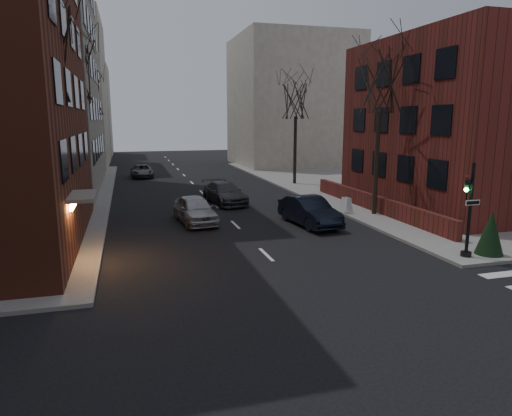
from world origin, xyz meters
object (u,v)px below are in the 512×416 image
(tree_left_a, at_px, (41,53))
(tree_left_b, at_px, (73,71))
(tree_right_a, at_px, (381,82))
(traffic_signal, at_px, (468,216))
(evergreen_shrub, at_px, (491,233))
(tree_left_c, at_px, (90,96))
(sandwich_board, at_px, (346,205))
(car_lane_gray, at_px, (225,193))
(streetlamp_far, at_px, (100,136))
(tree_right_b, at_px, (296,99))
(parked_sedan, at_px, (309,211))
(car_lane_silver, at_px, (195,209))
(streetlamp_near, at_px, (83,148))
(car_lane_far, at_px, (142,171))

(tree_left_a, distance_m, tree_left_b, 12.01)
(tree_right_a, bearing_deg, traffic_signal, -95.47)
(traffic_signal, bearing_deg, evergreen_shrub, -0.48)
(tree_left_c, height_order, evergreen_shrub, tree_left_c)
(tree_left_c, relative_size, sandwich_board, 10.06)
(sandwich_board, bearing_deg, car_lane_gray, 127.27)
(car_lane_gray, xyz_separation_m, evergreen_shrub, (8.36, -15.68, 0.37))
(tree_left_b, bearing_deg, streetlamp_far, 87.85)
(tree_right_a, bearing_deg, tree_right_b, 90.00)
(tree_right_b, relative_size, sandwich_board, 9.50)
(parked_sedan, height_order, car_lane_silver, parked_sedan)
(streetlamp_near, relative_size, car_lane_gray, 1.22)
(traffic_signal, bearing_deg, streetlamp_near, 141.13)
(streetlamp_far, xyz_separation_m, car_lane_far, (3.83, -0.56, -3.60))
(traffic_signal, bearing_deg, car_lane_far, 110.77)
(tree_left_a, height_order, tree_right_b, tree_left_a)
(evergreen_shrub, bearing_deg, tree_right_a, 92.31)
(tree_right_a, bearing_deg, parked_sedan, -166.03)
(traffic_signal, height_order, car_lane_far, traffic_signal)
(car_lane_gray, bearing_deg, car_lane_far, 99.19)
(traffic_signal, xyz_separation_m, tree_left_a, (-16.74, 5.01, 6.56))
(tree_left_a, bearing_deg, tree_left_c, 90.00)
(parked_sedan, height_order, car_lane_far, parked_sedan)
(tree_left_b, height_order, streetlamp_near, tree_left_b)
(car_lane_far, height_order, sandwich_board, car_lane_far)
(tree_left_b, distance_m, evergreen_shrub, 25.94)
(tree_right_b, height_order, car_lane_far, tree_right_b)
(tree_right_b, distance_m, car_lane_far, 17.63)
(tree_left_a, distance_m, evergreen_shrub, 20.05)
(car_lane_silver, bearing_deg, tree_left_a, -148.99)
(tree_left_a, bearing_deg, tree_right_b, 45.64)
(tree_right_b, xyz_separation_m, streetlamp_near, (-17.00, -10.00, -3.35))
(car_lane_far, bearing_deg, tree_left_a, -100.47)
(traffic_signal, xyz_separation_m, tree_left_b, (-16.74, 17.01, 7.00))
(tree_left_b, bearing_deg, streetlamp_near, -81.47)
(car_lane_silver, height_order, car_lane_far, car_lane_silver)
(sandwich_board, bearing_deg, tree_left_c, 116.54)
(sandwich_board, bearing_deg, car_lane_far, 106.59)
(tree_left_b, bearing_deg, tree_right_b, 18.82)
(tree_right_a, bearing_deg, car_lane_gray, 140.20)
(tree_left_a, distance_m, car_lane_silver, 11.40)
(tree_right_a, relative_size, tree_right_b, 1.06)
(tree_left_c, bearing_deg, tree_left_b, -90.00)
(tree_left_c, height_order, car_lane_gray, tree_left_c)
(car_lane_far, xyz_separation_m, sandwich_board, (11.67, -22.64, -0.00))
(tree_left_c, relative_size, streetlamp_near, 1.55)
(parked_sedan, bearing_deg, streetlamp_far, 109.46)
(tree_left_a, xyz_separation_m, streetlamp_near, (0.60, 8.00, -4.23))
(traffic_signal, relative_size, tree_left_b, 0.37)
(traffic_signal, relative_size, car_lane_silver, 0.87)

